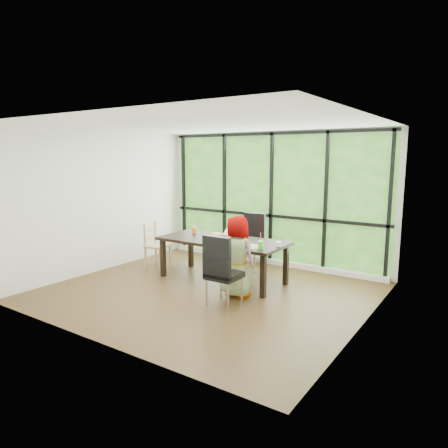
{
  "coord_description": "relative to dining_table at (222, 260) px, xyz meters",
  "views": [
    {
      "loc": [
        3.83,
        -5.22,
        2.21
      ],
      "look_at": [
        -0.05,
        0.55,
        1.05
      ],
      "focal_mm": 32.69,
      "sensor_mm": 36.0,
      "label": 1
    }
  ],
  "objects": [
    {
      "name": "window_mullions",
      "position": [
        0.15,
        1.54,
        0.98
      ],
      "size": [
        4.8,
        0.06,
        2.65
      ],
      "primitive_type": null,
      "color": "black",
      "rests_on": "back_wall"
    },
    {
      "name": "tissue_box",
      "position": [
        0.18,
        -0.14,
        0.44
      ],
      "size": [
        0.16,
        0.16,
        0.14
      ],
      "primitive_type": "cube",
      "color": "tan",
      "rests_on": "dining_table"
    },
    {
      "name": "child_older",
      "position": [
        0.68,
        -0.57,
        0.27
      ],
      "size": [
        0.67,
        0.47,
        1.3
      ],
      "primitive_type": "imported",
      "rotation": [
        0.0,
        0.0,
        3.05
      ],
      "color": "gray",
      "rests_on": "ground"
    },
    {
      "name": "window_sill",
      "position": [
        0.15,
        1.5,
        -0.33
      ],
      "size": [
        4.8,
        0.12,
        0.1
      ],
      "primitive_type": "cube",
      "color": "silver",
      "rests_on": "ground"
    },
    {
      "name": "white_mug",
      "position": [
        1.09,
        0.02,
        0.42
      ],
      "size": [
        0.08,
        0.08,
        0.08
      ],
      "primitive_type": "cylinder",
      "color": "white",
      "rests_on": "dining_table"
    },
    {
      "name": "crepe_rolls_near",
      "position": [
        0.63,
        -0.25,
        0.41
      ],
      "size": [
        0.05,
        0.12,
        0.04
      ],
      "primitive_type": null,
      "color": "tan",
      "rests_on": "plate_near"
    },
    {
      "name": "orange_cup",
      "position": [
        -0.79,
        0.19,
        0.43
      ],
      "size": [
        0.08,
        0.08,
        0.12
      ],
      "primitive_type": "cylinder",
      "color": "orange",
      "rests_on": "dining_table"
    },
    {
      "name": "foliage_backdrop",
      "position": [
        0.15,
        1.58,
        0.98
      ],
      "size": [
        4.8,
        0.02,
        2.65
      ],
      "primitive_type": "cube",
      "color": "#225419",
      "rests_on": "back_wall"
    },
    {
      "name": "crepe_rolls_far",
      "position": [
        -0.31,
        0.24,
        0.41
      ],
      "size": [
        0.2,
        0.12,
        0.04
      ],
      "primitive_type": null,
      "color": "tan",
      "rests_on": "plate_far"
    },
    {
      "name": "tissue",
      "position": [
        0.18,
        -0.14,
        0.57
      ],
      "size": [
        0.12,
        0.12,
        0.11
      ],
      "primitive_type": "cone",
      "color": "white",
      "rests_on": "tissue_box"
    },
    {
      "name": "ground",
      "position": [
        0.15,
        -0.65,
        -0.38
      ],
      "size": [
        5.0,
        5.0,
        0.0
      ],
      "primitive_type": "plane",
      "color": "black",
      "rests_on": "ground"
    },
    {
      "name": "dining_table",
      "position": [
        0.0,
        0.0,
        0.0
      ],
      "size": [
        2.34,
        1.12,
        0.75
      ],
      "primitive_type": "cube",
      "rotation": [
        0.0,
        0.0,
        0.04
      ],
      "color": "black",
      "rests_on": "ground"
    },
    {
      "name": "chair_interior_leather",
      "position": [
        0.72,
        -1.01,
        0.17
      ],
      "size": [
        0.46,
        0.46,
        1.08
      ],
      "primitive_type": "cube",
      "rotation": [
        0.0,
        0.0,
        3.14
      ],
      "color": "black",
      "rests_on": "ground"
    },
    {
      "name": "straw_white",
      "position": [
        -0.79,
        0.19,
        0.53
      ],
      "size": [
        0.01,
        0.04,
        0.2
      ],
      "primitive_type": "cylinder",
      "rotation": [
        0.14,
        0.0,
        0.0
      ],
      "color": "white",
      "rests_on": "orange_cup"
    },
    {
      "name": "chair_end_beech",
      "position": [
        -1.53,
        -0.04,
        0.08
      ],
      "size": [
        0.46,
        0.47,
        0.9
      ],
      "primitive_type": "cube",
      "rotation": [
        0.0,
        0.0,
        1.72
      ],
      "color": "tan",
      "rests_on": "ground"
    },
    {
      "name": "straw_pink",
      "position": [
        0.93,
        -0.3,
        0.55
      ],
      "size": [
        0.01,
        0.04,
        0.2
      ],
      "primitive_type": "cylinder",
      "rotation": [
        0.14,
        0.0,
        0.0
      ],
      "color": "pink",
      "rests_on": "green_cup"
    },
    {
      "name": "chair_window_leather",
      "position": [
        -0.01,
        1.0,
        0.17
      ],
      "size": [
        0.49,
        0.49,
        1.08
      ],
      "primitive_type": "cube",
      "rotation": [
        0.0,
        0.0,
        0.08
      ],
      "color": "black",
      "rests_on": "ground"
    },
    {
      "name": "back_wall",
      "position": [
        0.15,
        1.6,
        0.98
      ],
      "size": [
        5.0,
        0.0,
        5.0
      ],
      "primitive_type": "plane",
      "rotation": [
        1.57,
        0.0,
        0.0
      ],
      "color": "silver",
      "rests_on": "ground"
    },
    {
      "name": "plate_far",
      "position": [
        -0.31,
        0.24,
        0.38
      ],
      "size": [
        0.21,
        0.21,
        0.01
      ],
      "primitive_type": "cylinder",
      "color": "white",
      "rests_on": "dining_table"
    },
    {
      "name": "placemat",
      "position": [
        0.65,
        -0.23,
        0.38
      ],
      "size": [
        0.47,
        0.34,
        0.01
      ],
      "primitive_type": "cube",
      "color": "tan",
      "rests_on": "dining_table"
    },
    {
      "name": "green_cup",
      "position": [
        0.93,
        -0.3,
        0.44
      ],
      "size": [
        0.08,
        0.08,
        0.13
      ],
      "primitive_type": "cylinder",
      "color": "#50D928",
      "rests_on": "dining_table"
    },
    {
      "name": "plate_near",
      "position": [
        0.63,
        -0.25,
        0.38
      ],
      "size": [
        0.24,
        0.24,
        0.02
      ],
      "primitive_type": "cylinder",
      "color": "white",
      "rests_on": "dining_table"
    },
    {
      "name": "child_toddler",
      "position": [
        0.0,
        0.61,
        0.13
      ],
      "size": [
        0.37,
        0.25,
        1.0
      ],
      "primitive_type": "imported",
      "rotation": [
        0.0,
        0.0,
        0.03
      ],
      "color": "#CF4324",
      "rests_on": "ground"
    }
  ]
}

